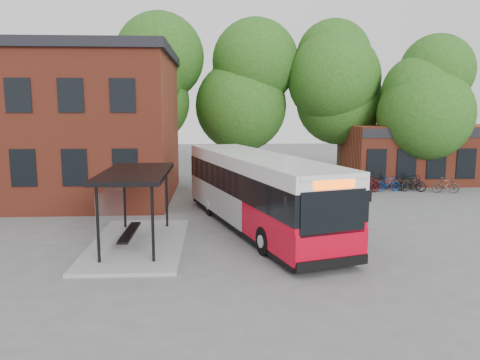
{
  "coord_description": "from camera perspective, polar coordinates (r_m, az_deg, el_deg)",
  "views": [
    {
      "loc": [
        -1.56,
        -18.6,
        5.22
      ],
      "look_at": [
        -0.38,
        2.2,
        2.0
      ],
      "focal_mm": 35.0,
      "sensor_mm": 36.0,
      "label": 1
    }
  ],
  "objects": [
    {
      "name": "tree_2",
      "position": [
        35.9,
        12.34,
        9.03
      ],
      "size": [
        7.92,
        7.92,
        11.0
      ],
      "primitive_type": null,
      "color": "#214D14",
      "rests_on": "ground"
    },
    {
      "name": "tree_1",
      "position": [
        35.69,
        0.86,
        8.75
      ],
      "size": [
        7.92,
        7.92,
        10.4
      ],
      "primitive_type": null,
      "color": "#214D14",
      "rests_on": "ground"
    },
    {
      "name": "station_building",
      "position": [
        29.89,
        -25.91,
        6.05
      ],
      "size": [
        18.4,
        10.4,
        8.5
      ],
      "primitive_type": null,
      "color": "maroon",
      "rests_on": "ground"
    },
    {
      "name": "bicycle_1",
      "position": [
        29.93,
        15.35,
        -0.5
      ],
      "size": [
        1.92,
        1.1,
        1.11
      ],
      "primitive_type": "imported",
      "rotation": [
        0.0,
        0.0,
        1.9
      ],
      "color": "#3C0807",
      "rests_on": "ground"
    },
    {
      "name": "bicycle_6",
      "position": [
        31.39,
        20.09,
        -0.41
      ],
      "size": [
        1.99,
        1.33,
        0.99
      ],
      "primitive_type": "imported",
      "rotation": [
        0.0,
        0.0,
        1.18
      ],
      "color": "black",
      "rests_on": "ground"
    },
    {
      "name": "bicycle_extra_0",
      "position": [
        31.57,
        23.79,
        -0.59
      ],
      "size": [
        1.68,
        0.84,
        0.97
      ],
      "primitive_type": "imported",
      "rotation": [
        0.0,
        0.0,
        1.32
      ],
      "color": "#39312B",
      "rests_on": "ground"
    },
    {
      "name": "bicycle_3",
      "position": [
        30.82,
        17.59,
        -0.43
      ],
      "size": [
        1.72,
        0.61,
        1.02
      ],
      "primitive_type": "imported",
      "rotation": [
        0.0,
        0.0,
        1.65
      ],
      "color": "navy",
      "rests_on": "ground"
    },
    {
      "name": "bicycle_5",
      "position": [
        31.81,
        19.59,
        -0.36
      ],
      "size": [
        1.53,
        0.68,
        0.89
      ],
      "primitive_type": "imported",
      "rotation": [
        0.0,
        0.0,
        1.75
      ],
      "color": "black",
      "rests_on": "ground"
    },
    {
      "name": "ground",
      "position": [
        19.38,
        1.49,
        -6.84
      ],
      "size": [
        100.0,
        100.0,
        0.0
      ],
      "primitive_type": "plane",
      "color": "#5D5C5F"
    },
    {
      "name": "bicycle_0",
      "position": [
        30.51,
        13.09,
        -0.53
      ],
      "size": [
        1.63,
        1.07,
        0.81
      ],
      "primitive_type": "imported",
      "rotation": [
        0.0,
        0.0,
        1.19
      ],
      "color": "black",
      "rests_on": "ground"
    },
    {
      "name": "bicycle_4",
      "position": [
        31.43,
        16.35,
        -0.32
      ],
      "size": [
        1.7,
        0.66,
        0.88
      ],
      "primitive_type": "imported",
      "rotation": [
        0.0,
        0.0,
        1.52
      ],
      "color": "black",
      "rests_on": "ground"
    },
    {
      "name": "tree_0",
      "position": [
        34.88,
        -10.71,
        9.09
      ],
      "size": [
        7.92,
        7.92,
        11.0
      ],
      "primitive_type": null,
      "color": "#214D14",
      "rests_on": "ground"
    },
    {
      "name": "tree_3",
      "position": [
        33.89,
        22.37,
        7.15
      ],
      "size": [
        7.04,
        7.04,
        9.28
      ],
      "primitive_type": null,
      "color": "#214D14",
      "rests_on": "ground"
    },
    {
      "name": "bicycle_7",
      "position": [
        31.54,
        20.24,
        -0.3
      ],
      "size": [
        1.83,
        1.2,
        1.07
      ],
      "primitive_type": "imported",
      "rotation": [
        0.0,
        0.0,
        2.0
      ],
      "color": "black",
      "rests_on": "ground"
    },
    {
      "name": "shop_row",
      "position": [
        36.71,
        23.61,
        3.02
      ],
      "size": [
        14.0,
        6.2,
        4.0
      ],
      "primitive_type": null,
      "color": "maroon",
      "rests_on": "ground"
    },
    {
      "name": "bike_rail",
      "position": [
        30.99,
        17.25,
        -0.96
      ],
      "size": [
        5.2,
        0.1,
        0.38
      ],
      "primitive_type": null,
      "color": "black",
      "rests_on": "ground"
    },
    {
      "name": "city_bus",
      "position": [
        20.29,
        2.06,
        -1.47
      ],
      "size": [
        6.27,
        12.9,
        3.22
      ],
      "primitive_type": null,
      "rotation": [
        0.0,
        0.0,
        0.3
      ],
      "color": "red",
      "rests_on": "ground"
    },
    {
      "name": "bus_shelter",
      "position": [
        18.24,
        -12.48,
        -3.36
      ],
      "size": [
        3.6,
        7.0,
        2.9
      ],
      "primitive_type": null,
      "color": "black",
      "rests_on": "ground"
    },
    {
      "name": "bicycle_2",
      "position": [
        31.3,
        15.14,
        -0.35
      ],
      "size": [
        1.65,
        0.74,
        0.84
      ],
      "primitive_type": "imported",
      "rotation": [
        0.0,
        0.0,
        1.45
      ],
      "color": "#222229",
      "rests_on": "ground"
    }
  ]
}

